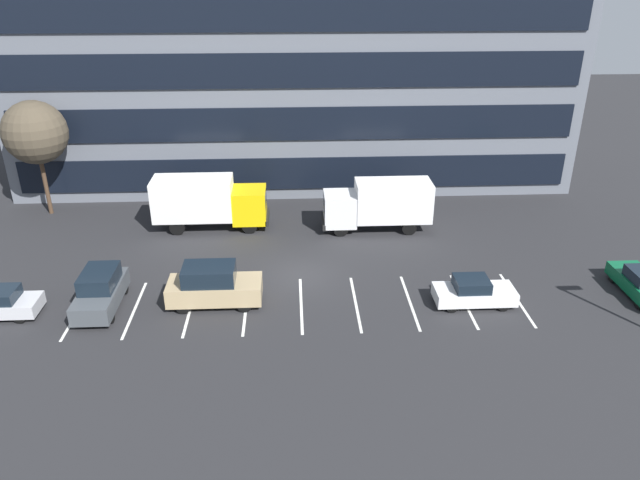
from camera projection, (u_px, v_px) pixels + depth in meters
ground_plane at (300, 275)px, 33.66m from camera, size 120.00×120.00×0.00m
office_building at (294, 58)px, 46.00m from camera, size 40.61×12.91×18.00m
lot_markings at (301, 305)px, 30.78m from camera, size 22.54×5.40×0.01m
box_truck_yellow at (208, 200)px, 38.69m from camera, size 7.30×2.42×3.38m
box_truck_white at (379, 203)px, 38.51m from camera, size 6.95×2.30×3.22m
suv_charcoal at (100, 291)px, 30.19m from camera, size 1.84×4.34×1.96m
sedan_white at (474, 292)px, 30.59m from camera, size 4.06×1.70×1.45m
suv_tan at (213, 286)px, 30.49m from camera, size 4.74×2.01×2.14m
bare_tree at (35, 133)px, 39.27m from camera, size 4.14×4.14×7.77m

